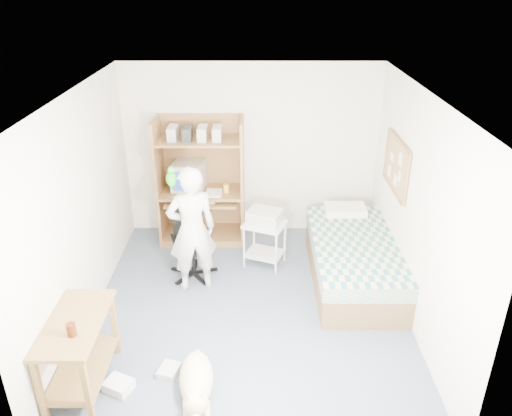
# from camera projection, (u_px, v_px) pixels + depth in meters

# --- Properties ---
(floor) EXTENTS (4.00, 4.00, 0.00)m
(floor) POSITION_uv_depth(u_px,v_px,m) (250.00, 308.00, 5.86)
(floor) COLOR #475061
(floor) RESTS_ON ground
(wall_back) EXTENTS (3.60, 0.02, 2.50)m
(wall_back) POSITION_uv_depth(u_px,v_px,m) (251.00, 151.00, 7.12)
(wall_back) COLOR silver
(wall_back) RESTS_ON floor
(wall_right) EXTENTS (0.02, 4.00, 2.50)m
(wall_right) POSITION_uv_depth(u_px,v_px,m) (417.00, 213.00, 5.31)
(wall_right) COLOR silver
(wall_right) RESTS_ON floor
(wall_left) EXTENTS (0.02, 4.00, 2.50)m
(wall_left) POSITION_uv_depth(u_px,v_px,m) (81.00, 212.00, 5.32)
(wall_left) COLOR silver
(wall_left) RESTS_ON floor
(ceiling) EXTENTS (3.60, 4.00, 0.02)m
(ceiling) POSITION_uv_depth(u_px,v_px,m) (248.00, 95.00, 4.78)
(ceiling) COLOR white
(ceiling) RESTS_ON wall_back
(computer_hutch) EXTENTS (1.20, 0.63, 1.80)m
(computer_hutch) POSITION_uv_depth(u_px,v_px,m) (202.00, 186.00, 7.07)
(computer_hutch) COLOR brown
(computer_hutch) RESTS_ON floor
(bed) EXTENTS (1.02, 2.02, 0.66)m
(bed) POSITION_uv_depth(u_px,v_px,m) (353.00, 259.00, 6.29)
(bed) COLOR brown
(bed) RESTS_ON floor
(side_desk) EXTENTS (0.50, 1.00, 0.75)m
(side_desk) POSITION_uv_depth(u_px,v_px,m) (78.00, 344.00, 4.57)
(side_desk) COLOR brown
(side_desk) RESTS_ON floor
(corkboard) EXTENTS (0.04, 0.94, 0.66)m
(corkboard) POSITION_uv_depth(u_px,v_px,m) (396.00, 165.00, 6.04)
(corkboard) COLOR #9C7646
(corkboard) RESTS_ON wall_right
(office_chair) EXTENTS (0.55, 0.55, 0.96)m
(office_chair) POSITION_uv_depth(u_px,v_px,m) (192.00, 250.00, 6.38)
(office_chair) COLOR black
(office_chair) RESTS_ON floor
(person) EXTENTS (0.67, 0.54, 1.60)m
(person) POSITION_uv_depth(u_px,v_px,m) (192.00, 230.00, 5.91)
(person) COLOR silver
(person) RESTS_ON floor
(parrot) EXTENTS (0.12, 0.20, 0.32)m
(parrot) POSITION_uv_depth(u_px,v_px,m) (171.00, 178.00, 5.64)
(parrot) COLOR #169816
(parrot) RESTS_ON person
(dog) EXTENTS (0.39, 0.99, 0.37)m
(dog) POSITION_uv_depth(u_px,v_px,m) (196.00, 382.00, 4.59)
(dog) COLOR tan
(dog) RESTS_ON floor
(printer_cart) EXTENTS (0.63, 0.57, 0.61)m
(printer_cart) POSITION_uv_depth(u_px,v_px,m) (265.00, 237.00, 6.58)
(printer_cart) COLOR silver
(printer_cart) RESTS_ON floor
(printer) EXTENTS (0.51, 0.45, 0.18)m
(printer) POSITION_uv_depth(u_px,v_px,m) (265.00, 217.00, 6.45)
(printer) COLOR #AFB0AB
(printer) RESTS_ON printer_cart
(crt_monitor) EXTENTS (0.48, 0.50, 0.40)m
(crt_monitor) POSITION_uv_depth(u_px,v_px,m) (189.00, 176.00, 7.02)
(crt_monitor) COLOR beige
(crt_monitor) RESTS_ON computer_hutch
(keyboard) EXTENTS (0.47, 0.22, 0.03)m
(keyboard) POSITION_uv_depth(u_px,v_px,m) (200.00, 200.00, 7.00)
(keyboard) COLOR beige
(keyboard) RESTS_ON computer_hutch
(pencil_cup) EXTENTS (0.08, 0.08, 0.12)m
(pencil_cup) POSITION_uv_depth(u_px,v_px,m) (226.00, 188.00, 6.99)
(pencil_cup) COLOR yellow
(pencil_cup) RESTS_ON computer_hutch
(drink_glass) EXTENTS (0.08, 0.08, 0.12)m
(drink_glass) POSITION_uv_depth(u_px,v_px,m) (71.00, 330.00, 4.26)
(drink_glass) COLOR #40190A
(drink_glass) RESTS_ON side_desk
(floor_box_a) EXTENTS (0.31, 0.29, 0.10)m
(floor_box_a) POSITION_uv_depth(u_px,v_px,m) (119.00, 385.00, 4.70)
(floor_box_a) COLOR white
(floor_box_a) RESTS_ON floor
(floor_box_b) EXTENTS (0.23, 0.26, 0.08)m
(floor_box_b) POSITION_uv_depth(u_px,v_px,m) (169.00, 371.00, 4.88)
(floor_box_b) COLOR #B7B8B2
(floor_box_b) RESTS_ON floor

